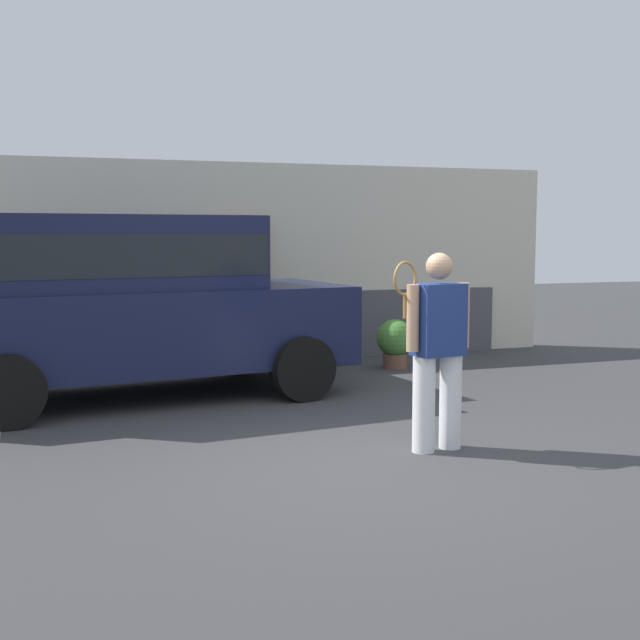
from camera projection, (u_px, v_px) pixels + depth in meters
name	position (u px, v px, depth m)	size (l,w,h in m)	color
ground_plane	(366.00, 463.00, 6.86)	(40.00, 40.00, 0.00)	#38383A
house_frontage	(214.00, 269.00, 12.01)	(10.53, 0.40, 2.86)	beige
parked_suv	(132.00, 297.00, 9.40)	(4.79, 2.58, 2.05)	#141938
tennis_player_man	(438.00, 348.00, 7.17)	(0.76, 0.32, 1.70)	white
potted_plant_by_porch	(395.00, 341.00, 11.59)	(0.51, 0.51, 0.68)	brown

